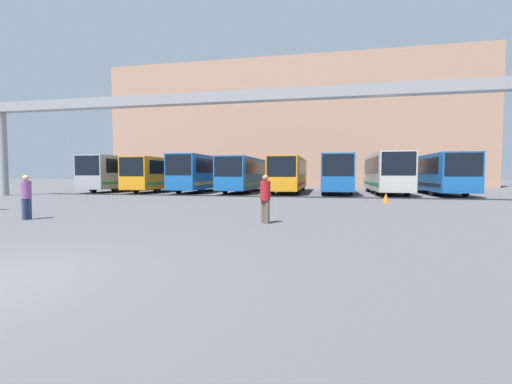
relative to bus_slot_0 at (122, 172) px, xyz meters
The scene contains 13 objects.
building_backdrop 26.61m from the bus_slot_0, 55.69° to the left, with size 51.70×12.00×17.39m.
overhead_gantry 17.34m from the bus_slot_0, 30.41° to the right, with size 38.96×0.80×7.11m.
bus_slot_0 is the anchor object (origin of this frame).
bus_slot_1 4.16m from the bus_slot_0, ahead, with size 2.44×10.75×3.16m.
bus_slot_2 8.29m from the bus_slot_0, ahead, with size 2.46×10.54×3.35m.
bus_slot_3 12.46m from the bus_slot_0, ahead, with size 2.46×11.90×3.13m.
bus_slot_4 16.60m from the bus_slot_0, ahead, with size 2.44×11.77×3.11m.
bus_slot_5 20.72m from the bus_slot_0, ahead, with size 2.47×10.03×3.23m.
bus_slot_6 24.87m from the bus_slot_0, ahead, with size 2.54×10.48×3.35m.
bus_slot_7 29.03m from the bus_slot_0, ahead, with size 2.63×12.41×3.22m.
pedestrian_mid_left 22.09m from the bus_slot_0, 65.52° to the right, with size 0.34×0.34×1.63m.
pedestrian_near_center 26.32m from the bus_slot_0, 47.13° to the right, with size 0.34×0.34×1.65m.
traffic_cone 25.28m from the bus_slot_0, 22.47° to the right, with size 0.38×0.38×0.56m.
Camera 1 is at (5.40, -4.05, 1.67)m, focal length 24.00 mm.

